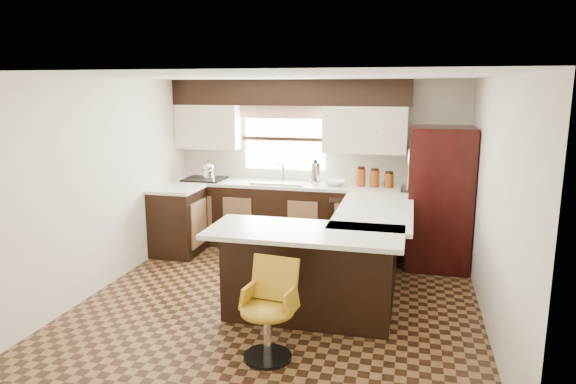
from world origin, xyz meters
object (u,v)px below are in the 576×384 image
(peninsula_long, at_px, (370,250))
(refrigerator, at_px, (439,198))
(peninsula_return, at_px, (308,275))
(bar_chair, at_px, (267,312))

(peninsula_long, relative_size, refrigerator, 1.08)
(peninsula_return, height_order, bar_chair, peninsula_return)
(peninsula_long, xyz_separation_m, bar_chair, (-0.70, -1.84, -0.02))
(peninsula_long, height_order, bar_chair, peninsula_long)
(peninsula_return, bearing_deg, bar_chair, -101.66)
(peninsula_long, bearing_deg, peninsula_return, -118.30)
(refrigerator, relative_size, bar_chair, 2.11)
(peninsula_return, xyz_separation_m, bar_chair, (-0.18, -0.86, -0.02))
(peninsula_return, bearing_deg, refrigerator, 55.47)
(peninsula_return, xyz_separation_m, refrigerator, (1.32, 1.91, 0.46))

